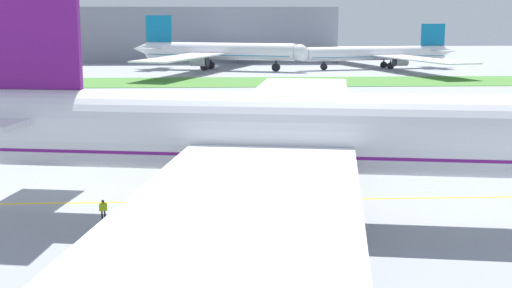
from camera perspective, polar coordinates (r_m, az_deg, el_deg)
The scene contains 9 objects.
ground_plane at distance 50.92m, azimuth 0.23°, elevation -5.87°, with size 600.00×600.00×0.00m, color #9399A0.
apron_taxi_line at distance 54.23m, azimuth 0.03°, elevation -4.83°, with size 280.00×0.36×0.01m, color yellow.
grass_median_strip at distance 154.05m, azimuth -1.94°, elevation 5.30°, with size 320.00×24.00×0.10m, color #4C8438.
airliner_foreground at distance 47.86m, azimuth 3.55°, elevation 0.80°, with size 60.56×97.90×18.57m.
ground_crew_wingwalker_port at distance 49.66m, azimuth -12.90°, elevation -5.38°, with size 0.56×0.34×1.65m.
service_truck_baggage_loader at distance 97.53m, azimuth -0.88°, elevation 3.11°, with size 4.98×3.05×3.07m.
parked_airliner_far_centre at distance 190.04m, azimuth -3.42°, elevation 7.87°, with size 49.69×81.62×15.26m.
parked_airliner_far_right at distance 197.97m, azimuth 10.50°, elevation 7.58°, with size 49.03×81.37×12.83m.
terminal_building at distance 230.05m, azimuth -8.40°, elevation 9.21°, with size 119.01×20.00×18.00m, color gray.
Camera 1 is at (-2.71, -48.74, 14.52)m, focal length 46.95 mm.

